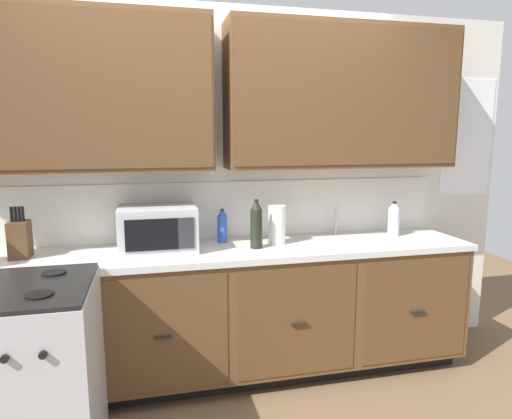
{
  "coord_description": "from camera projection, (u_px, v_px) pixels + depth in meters",
  "views": [
    {
      "loc": [
        -0.45,
        -2.51,
        1.63
      ],
      "look_at": [
        0.21,
        0.27,
        1.15
      ],
      "focal_mm": 31.59,
      "sensor_mm": 36.0,
      "label": 1
    }
  ],
  "objects": [
    {
      "name": "ground_plane",
      "position": [
        234.0,
        402.0,
        2.78
      ],
      "size": [
        8.23,
        8.23,
        0.0
      ],
      "primitive_type": "plane",
      "color": "brown"
    },
    {
      "name": "wall_unit",
      "position": [
        218.0,
        131.0,
        2.98
      ],
      "size": [
        4.49,
        0.4,
        2.48
      ],
      "color": "silver",
      "rests_on": "ground_plane"
    },
    {
      "name": "counter_run",
      "position": [
        225.0,
        312.0,
        2.99
      ],
      "size": [
        3.32,
        0.64,
        0.9
      ],
      "color": "black",
      "rests_on": "ground_plane"
    },
    {
      "name": "stove_range",
      "position": [
        13.0,
        382.0,
        2.13
      ],
      "size": [
        0.76,
        0.68,
        0.95
      ],
      "color": "#B7B7BC",
      "rests_on": "ground_plane"
    },
    {
      "name": "microwave",
      "position": [
        158.0,
        228.0,
        2.84
      ],
      "size": [
        0.48,
        0.37,
        0.28
      ],
      "color": "#B7B7BC",
      "rests_on": "counter_run"
    },
    {
      "name": "knife_block",
      "position": [
        20.0,
        239.0,
        2.67
      ],
      "size": [
        0.11,
        0.14,
        0.31
      ],
      "color": "#52361E",
      "rests_on": "counter_run"
    },
    {
      "name": "sink_faucet",
      "position": [
        336.0,
        221.0,
        3.3
      ],
      "size": [
        0.02,
        0.02,
        0.2
      ],
      "primitive_type": "cylinder",
      "color": "#B2B5BA",
      "rests_on": "counter_run"
    },
    {
      "name": "paper_towel_roll",
      "position": [
        277.0,
        225.0,
        3.01
      ],
      "size": [
        0.12,
        0.12,
        0.26
      ],
      "primitive_type": "cylinder",
      "color": "white",
      "rests_on": "counter_run"
    },
    {
      "name": "bottle_clear",
      "position": [
        394.0,
        219.0,
        3.25
      ],
      "size": [
        0.08,
        0.08,
        0.25
      ],
      "color": "silver",
      "rests_on": "counter_run"
    },
    {
      "name": "bottle_blue",
      "position": [
        222.0,
        226.0,
        3.06
      ],
      "size": [
        0.07,
        0.07,
        0.23
      ],
      "color": "blue",
      "rests_on": "counter_run"
    },
    {
      "name": "bottle_dark",
      "position": [
        256.0,
        225.0,
        2.89
      ],
      "size": [
        0.08,
        0.08,
        0.32
      ],
      "color": "black",
      "rests_on": "counter_run"
    }
  ]
}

